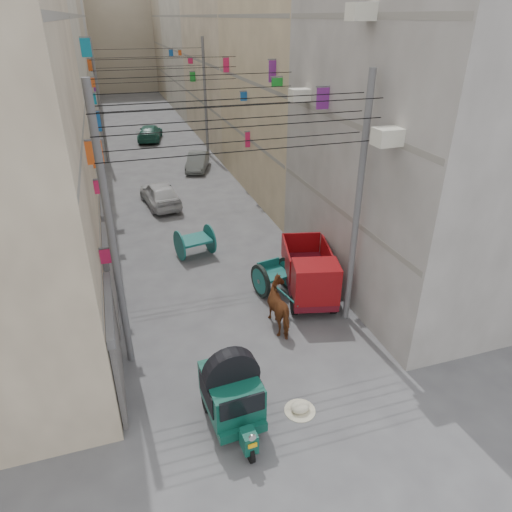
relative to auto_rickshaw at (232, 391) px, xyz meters
name	(u,v)px	position (x,y,z in m)	size (l,w,h in m)	color
ground	(326,504)	(1.30, -2.78, -1.00)	(140.00, 140.00, 0.00)	#464648
building_row_left	(30,58)	(-6.70, 31.35, 5.46)	(8.00, 62.00, 14.00)	beige
building_row_right	(240,53)	(9.29, 31.35, 5.46)	(8.00, 62.00, 14.00)	#A9A39E
end_cap_building	(120,38)	(1.30, 63.22, 5.50)	(22.00, 10.00, 13.00)	#A0937E
shutters_left	(109,253)	(-2.62, 7.60, 0.49)	(0.18, 14.40, 2.88)	#4E4E53
signboards	(168,129)	(1.29, 18.88, 2.43)	(8.22, 40.52, 5.67)	#D41C52
ac_units	(343,82)	(4.95, 4.89, 6.43)	(0.70, 6.55, 3.35)	beige
utility_poles	(180,137)	(1.30, 14.22, 3.00)	(7.40, 22.20, 8.00)	#5B5B5D
overhead_cables	(185,83)	(1.30, 11.62, 5.76)	(7.40, 22.52, 1.12)	black
auto_rickshaw	(232,391)	(0.00, 0.00, 0.00)	(1.49, 2.46, 1.70)	black
tonga_cart	(274,277)	(3.10, 5.52, -0.35)	(1.55, 2.91, 1.25)	black
mini_truck	(311,279)	(4.11, 4.52, -0.06)	(2.33, 3.76, 1.96)	black
second_cart	(195,241)	(0.85, 9.30, -0.31)	(1.69, 1.56, 1.29)	#155C56
feed_sack	(300,407)	(1.77, -0.22, -0.88)	(0.51, 0.41, 0.26)	beige
horse	(282,306)	(2.62, 3.42, -0.23)	(0.83, 1.83, 1.55)	#5E2116
distant_car_white	(160,194)	(0.18, 15.76, -0.34)	(1.58, 3.92, 1.33)	#B1B1B1
distant_car_grey	(197,161)	(3.40, 21.60, -0.44)	(1.19, 3.42, 1.13)	#545956
distant_car_green	(150,133)	(1.25, 30.94, -0.38)	(1.74, 4.27, 1.24)	#1D5746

